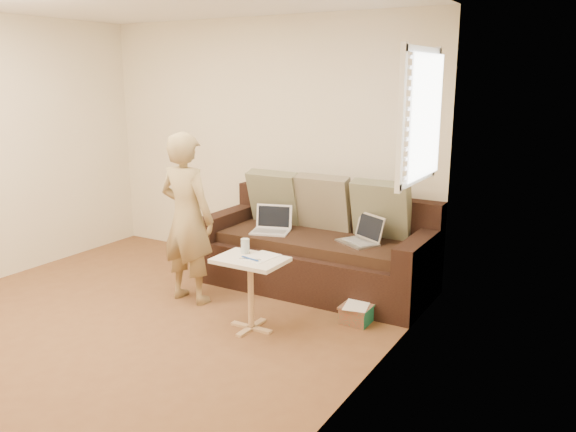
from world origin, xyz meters
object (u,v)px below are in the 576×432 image
object	(u,v)px
laptop_silver	(357,243)
person	(187,218)
sofa	(317,245)
laptop_white	(270,233)
drinking_glass	(245,246)
side_table	(251,294)
striped_box	(356,314)

from	to	relation	value
laptop_silver	person	xyz separation A→B (m)	(-1.30, -0.82, 0.25)
sofa	laptop_white	xyz separation A→B (m)	(-0.44, -0.14, 0.10)
drinking_glass	laptop_white	bearing A→B (deg)	109.67
person	side_table	size ratio (longest dim) A/B	2.56
striped_box	sofa	bearing A→B (deg)	139.68
laptop_silver	striped_box	xyz separation A→B (m)	(0.24, -0.53, -0.44)
side_table	drinking_glass	xyz separation A→B (m)	(-0.11, 0.09, 0.36)
side_table	striped_box	bearing A→B (deg)	38.42
person	striped_box	distance (m)	1.71
sofa	striped_box	world-z (taller)	sofa
sofa	laptop_white	distance (m)	0.47
person	sofa	bearing A→B (deg)	-132.49
laptop_silver	drinking_glass	xyz separation A→B (m)	(-0.56, -0.98, 0.14)
laptop_white	drinking_glass	bearing A→B (deg)	-87.66
laptop_white	striped_box	distance (m)	1.28
drinking_glass	sofa	bearing A→B (deg)	83.23
side_table	striped_box	distance (m)	0.91
sofa	laptop_silver	xyz separation A→B (m)	(0.44, -0.05, 0.10)
person	striped_box	xyz separation A→B (m)	(1.53, 0.29, -0.70)
drinking_glass	striped_box	bearing A→B (deg)	29.54
laptop_silver	side_table	distance (m)	1.19
sofa	side_table	size ratio (longest dim) A/B	3.64
striped_box	person	bearing A→B (deg)	-169.12
laptop_silver	laptop_white	xyz separation A→B (m)	(-0.88, -0.09, 0.00)
laptop_white	drinking_glass	size ratio (longest dim) A/B	2.98
sofa	laptop_white	size ratio (longest dim) A/B	6.14
laptop_white	side_table	xyz separation A→B (m)	(0.43, -0.98, -0.22)
drinking_glass	striped_box	xyz separation A→B (m)	(0.80, 0.45, -0.59)
side_table	drinking_glass	bearing A→B (deg)	139.81
laptop_silver	side_table	size ratio (longest dim) A/B	0.60
laptop_silver	laptop_white	distance (m)	0.89
side_table	laptop_silver	bearing A→B (deg)	67.09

